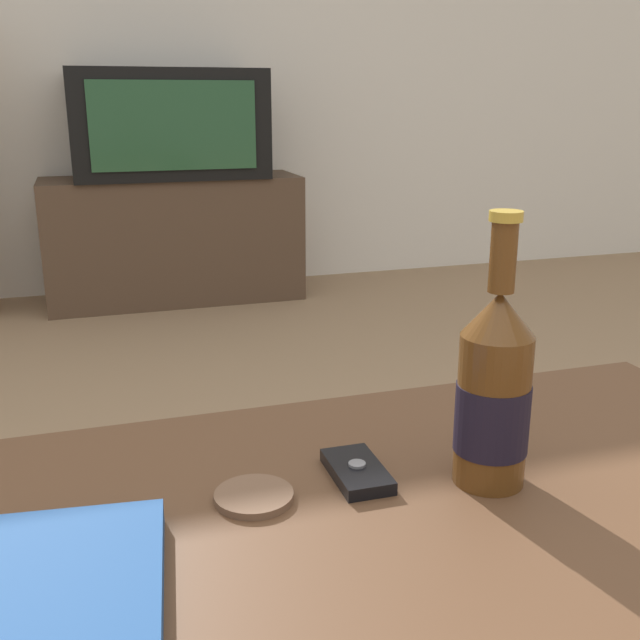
{
  "coord_description": "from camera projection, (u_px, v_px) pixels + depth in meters",
  "views": [
    {
      "loc": [
        -0.23,
        -0.55,
        0.87
      ],
      "look_at": [
        0.06,
        0.37,
        0.58
      ],
      "focal_mm": 42.0,
      "sensor_mm": 36.0,
      "label": 1
    }
  ],
  "objects": [
    {
      "name": "television",
      "position": [
        168.0,
        124.0,
        3.16
      ],
      "size": [
        0.8,
        0.43,
        0.44
      ],
      "color": "black",
      "rests_on": "tv_stand"
    },
    {
      "name": "coaster",
      "position": [
        254.0,
        496.0,
        0.75
      ],
      "size": [
        0.08,
        0.08,
        0.01
      ],
      "color": "brown",
      "rests_on": "coffee_table"
    },
    {
      "name": "cell_phone",
      "position": [
        357.0,
        471.0,
        0.79
      ],
      "size": [
        0.05,
        0.1,
        0.02
      ],
      "rotation": [
        0.0,
        0.0,
        -0.01
      ],
      "color": "black",
      "rests_on": "coffee_table"
    },
    {
      "name": "coffee_table",
      "position": [
        379.0,
        610.0,
        0.71
      ],
      "size": [
        1.08,
        0.66,
        0.48
      ],
      "color": "brown",
      "rests_on": "ground_plane"
    },
    {
      "name": "tv_stand",
      "position": [
        174.0,
        239.0,
        3.3
      ],
      "size": [
        1.1,
        0.39,
        0.54
      ],
      "color": "#4C3828",
      "rests_on": "ground_plane"
    },
    {
      "name": "beer_bottle",
      "position": [
        494.0,
        392.0,
        0.76
      ],
      "size": [
        0.08,
        0.08,
        0.29
      ],
      "color": "#563314",
      "rests_on": "coffee_table"
    },
    {
      "name": "table_book",
      "position": [
        43.0,
        601.0,
        0.58
      ],
      "size": [
        0.21,
        0.26,
        0.02
      ],
      "rotation": [
        0.0,
        0.0,
        -0.12
      ],
      "color": "navy",
      "rests_on": "coffee_table"
    }
  ]
}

